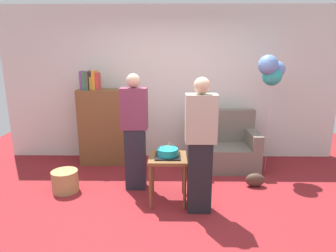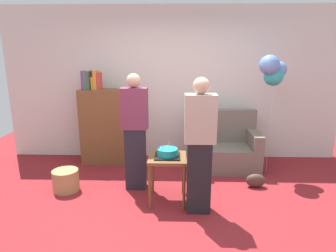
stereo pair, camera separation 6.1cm
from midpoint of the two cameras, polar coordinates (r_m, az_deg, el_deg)
ground_plane at (r=3.68m, az=0.81°, el=-16.60°), size 8.00×8.00×0.00m
wall_back at (r=5.24m, az=1.21°, el=8.27°), size 6.00×0.10×2.70m
couch at (r=4.96m, az=11.40°, el=-4.30°), size 1.10×0.70×0.96m
bookshelf at (r=5.11m, az=-12.14°, el=0.21°), size 0.80×0.36×1.61m
side_table at (r=3.70m, az=0.36°, el=-7.44°), size 0.48×0.48×0.61m
birthday_cake at (r=3.65m, az=0.36°, el=-5.33°), size 0.32×0.32×0.17m
person_blowing_candles at (r=4.00m, az=-6.12°, el=-1.13°), size 0.36×0.22×1.63m
person_holding_cake at (r=3.39m, az=6.79°, el=-3.95°), size 0.36×0.22×1.63m
wicker_basket at (r=4.35m, az=-19.20°, el=-10.13°), size 0.36×0.36×0.30m
handbag at (r=4.43m, az=17.35°, el=-10.26°), size 0.28×0.14×0.20m
balloon_bunch at (r=4.72m, az=20.45°, el=10.28°), size 0.45×0.39×1.87m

